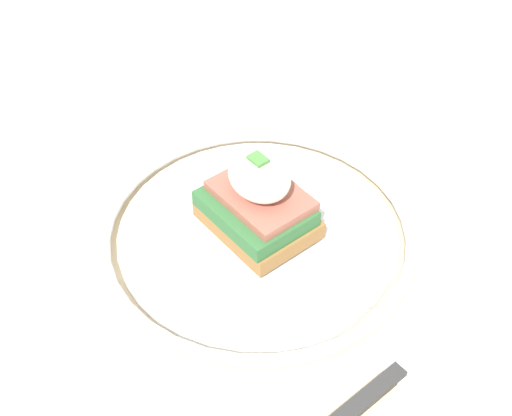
{
  "coord_description": "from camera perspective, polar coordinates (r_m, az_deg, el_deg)",
  "views": [
    {
      "loc": [
        0.31,
        -0.23,
        1.17
      ],
      "look_at": [
        -0.0,
        0.03,
        0.78
      ],
      "focal_mm": 45.0,
      "sensor_mm": 36.0,
      "label": 1
    }
  ],
  "objects": [
    {
      "name": "fork",
      "position": [
        0.71,
        -9.38,
        6.8
      ],
      "size": [
        0.04,
        0.15,
        0.0
      ],
      "color": "silver",
      "rests_on": "dining_table"
    },
    {
      "name": "dining_table",
      "position": [
        0.66,
        -1.79,
        -10.63
      ],
      "size": [
        0.97,
        0.84,
        0.75
      ],
      "color": "#C6B28E",
      "rests_on": "ground_plane"
    },
    {
      "name": "knife",
      "position": [
        0.5,
        11.95,
        -14.54
      ],
      "size": [
        0.02,
        0.2,
        0.01
      ],
      "color": "#2D2D2D",
      "rests_on": "dining_table"
    },
    {
      "name": "plate",
      "position": [
        0.58,
        0.0,
        -1.94
      ],
      "size": [
        0.28,
        0.28,
        0.02
      ],
      "color": "silver",
      "rests_on": "dining_table"
    },
    {
      "name": "sandwich",
      "position": [
        0.55,
        0.12,
        0.63
      ],
      "size": [
        0.1,
        0.07,
        0.08
      ],
      "color": "olive",
      "rests_on": "plate"
    }
  ]
}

